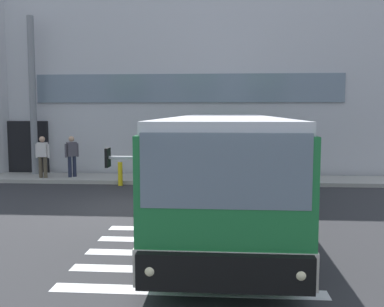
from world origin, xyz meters
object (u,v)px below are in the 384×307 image
Objects in this scene: passenger_near_column at (43,154)px; passenger_by_doorway at (72,154)px; bus_main_foreground at (225,167)px; safety_bollard_yellow at (120,174)px; entry_support_column at (33,96)px.

passenger_near_column is 1.13m from passenger_by_doorway.
safety_bollard_yellow is (-3.97, 4.55, -0.89)m from bus_main_foreground.
safety_bollard_yellow is at bearing -12.89° from passenger_near_column.
entry_support_column is 3.14m from passenger_by_doorway.
entry_support_column reaches higher than bus_main_foreground.
bus_main_foreground is at bearing -42.03° from passenger_by_doorway.
passenger_by_doorway is 1.86× the size of safety_bollard_yellow.
bus_main_foreground is 7.06× the size of passenger_by_doorway.
safety_bollard_yellow is at bearing 131.07° from bus_main_foreground.
entry_support_column reaches higher than passenger_near_column.
bus_main_foreground is 8.37m from passenger_by_doorway.
entry_support_column is at bearing 158.29° from passenger_by_doorway.
entry_support_column is at bearing 156.50° from safety_bollard_yellow.
passenger_by_doorway is (1.09, 0.28, -0.03)m from passenger_near_column.
entry_support_column reaches higher than passenger_by_doorway.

